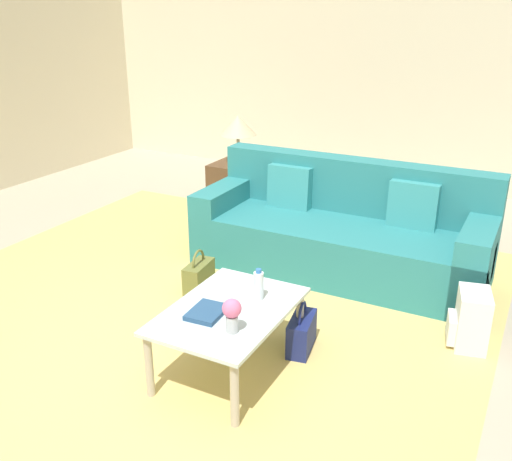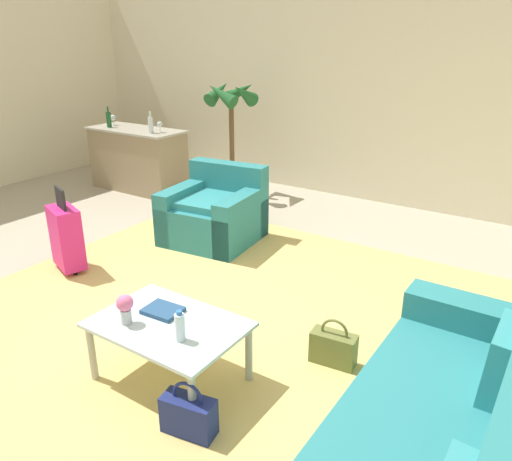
{
  "view_description": "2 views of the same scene",
  "coord_description": "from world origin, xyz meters",
  "px_view_note": "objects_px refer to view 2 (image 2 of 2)",
  "views": [
    {
      "loc": [
        -2.23,
        -2.06,
        2.14
      ],
      "look_at": [
        0.87,
        -0.44,
        0.78
      ],
      "focal_mm": 40.0,
      "sensor_mm": 36.0,
      "label": 1
    },
    {
      "loc": [
        2.43,
        -2.5,
        2.18
      ],
      "look_at": [
        0.66,
        0.14,
        0.93
      ],
      "focal_mm": 35.0,
      "sensor_mm": 36.0,
      "label": 2
    }
  ],
  "objects_px": {
    "armchair": "(216,214)",
    "potted_palm": "(232,132)",
    "wine_glass_leftmost": "(113,118)",
    "wine_glass_left_of_centre": "(160,125)",
    "handbag_olive": "(333,348)",
    "bar_console": "(138,158)",
    "wine_bottle_clear": "(151,125)",
    "flower_vase": "(125,307)",
    "water_bottle": "(180,327)",
    "suitcase_magenta": "(66,237)",
    "handbag_navy": "(189,415)",
    "coffee_table": "(169,331)",
    "coffee_table_book": "(163,310)",
    "wine_bottle_green": "(109,119)"
  },
  "relations": [
    {
      "from": "armchair",
      "to": "potted_palm",
      "type": "relative_size",
      "value": 0.64
    },
    {
      "from": "wine_glass_leftmost",
      "to": "armchair",
      "type": "bearing_deg",
      "value": -19.79
    },
    {
      "from": "wine_glass_left_of_centre",
      "to": "handbag_olive",
      "type": "relative_size",
      "value": 0.43
    },
    {
      "from": "bar_console",
      "to": "wine_bottle_clear",
      "type": "height_order",
      "value": "wine_bottle_clear"
    },
    {
      "from": "wine_bottle_clear",
      "to": "potted_palm",
      "type": "relative_size",
      "value": 0.18
    },
    {
      "from": "flower_vase",
      "to": "wine_bottle_clear",
      "type": "distance_m",
      "value": 4.25
    },
    {
      "from": "flower_vase",
      "to": "water_bottle",
      "type": "bearing_deg",
      "value": 6.79
    },
    {
      "from": "suitcase_magenta",
      "to": "handbag_navy",
      "type": "height_order",
      "value": "suitcase_magenta"
    },
    {
      "from": "flower_vase",
      "to": "bar_console",
      "type": "relative_size",
      "value": 0.14
    },
    {
      "from": "wine_bottle_clear",
      "to": "handbag_olive",
      "type": "xyz_separation_m",
      "value": [
        3.89,
        -2.21,
        -0.9
      ]
    },
    {
      "from": "armchair",
      "to": "bar_console",
      "type": "height_order",
      "value": "bar_console"
    },
    {
      "from": "armchair",
      "to": "coffee_table",
      "type": "height_order",
      "value": "armchair"
    },
    {
      "from": "suitcase_magenta",
      "to": "coffee_table",
      "type": "bearing_deg",
      "value": -19.29
    },
    {
      "from": "wine_glass_leftmost",
      "to": "handbag_olive",
      "type": "relative_size",
      "value": 0.43
    },
    {
      "from": "armchair",
      "to": "wine_glass_leftmost",
      "type": "distance_m",
      "value": 2.97
    },
    {
      "from": "coffee_table",
      "to": "handbag_navy",
      "type": "distance_m",
      "value": 0.58
    },
    {
      "from": "coffee_table_book",
      "to": "wine_bottle_green",
      "type": "xyz_separation_m",
      "value": [
        -3.8,
        2.9,
        0.57
      ]
    },
    {
      "from": "armchair",
      "to": "handbag_olive",
      "type": "bearing_deg",
      "value": -33.22
    },
    {
      "from": "suitcase_magenta",
      "to": "potted_palm",
      "type": "xyz_separation_m",
      "value": [
        -0.2,
        3.0,
        0.55
      ]
    },
    {
      "from": "water_bottle",
      "to": "wine_bottle_green",
      "type": "distance_m",
      "value": 5.17
    },
    {
      "from": "wine_bottle_green",
      "to": "wine_bottle_clear",
      "type": "relative_size",
      "value": 1.0
    },
    {
      "from": "suitcase_magenta",
      "to": "handbag_navy",
      "type": "bearing_deg",
      "value": -22.59
    },
    {
      "from": "handbag_olive",
      "to": "handbag_navy",
      "type": "distance_m",
      "value": 1.15
    },
    {
      "from": "flower_vase",
      "to": "wine_glass_left_of_centre",
      "type": "xyz_separation_m",
      "value": [
        -2.77,
        3.23,
        0.46
      ]
    },
    {
      "from": "water_bottle",
      "to": "handbag_navy",
      "type": "height_order",
      "value": "water_bottle"
    },
    {
      "from": "coffee_table",
      "to": "coffee_table_book",
      "type": "xyz_separation_m",
      "value": [
        -0.12,
        0.08,
        0.07
      ]
    },
    {
      "from": "coffee_table_book",
      "to": "bar_console",
      "type": "xyz_separation_m",
      "value": [
        -3.38,
        3.02,
        0.02
      ]
    },
    {
      "from": "armchair",
      "to": "potted_palm",
      "type": "height_order",
      "value": "potted_palm"
    },
    {
      "from": "armchair",
      "to": "flower_vase",
      "type": "height_order",
      "value": "armchair"
    },
    {
      "from": "handbag_olive",
      "to": "handbag_navy",
      "type": "xyz_separation_m",
      "value": [
        -0.41,
        -1.08,
        0.0
      ]
    },
    {
      "from": "handbag_navy",
      "to": "coffee_table_book",
      "type": "bearing_deg",
      "value": 144.47
    },
    {
      "from": "armchair",
      "to": "coffee_table_book",
      "type": "xyz_separation_m",
      "value": [
        1.19,
        -2.09,
        0.16
      ]
    },
    {
      "from": "wine_glass_left_of_centre",
      "to": "wine_bottle_clear",
      "type": "height_order",
      "value": "wine_bottle_clear"
    },
    {
      "from": "suitcase_magenta",
      "to": "handbag_olive",
      "type": "xyz_separation_m",
      "value": [
        2.83,
        0.07,
        -0.23
      ]
    },
    {
      "from": "wine_bottle_clear",
      "to": "flower_vase",
      "type": "bearing_deg",
      "value": -47.75
    },
    {
      "from": "wine_glass_leftmost",
      "to": "handbag_navy",
      "type": "relative_size",
      "value": 0.43
    },
    {
      "from": "bar_console",
      "to": "handbag_olive",
      "type": "xyz_separation_m",
      "value": [
        4.33,
        -2.33,
        -0.34
      ]
    },
    {
      "from": "coffee_table",
      "to": "potted_palm",
      "type": "bearing_deg",
      "value": 120.74
    },
    {
      "from": "coffee_table_book",
      "to": "handbag_navy",
      "type": "relative_size",
      "value": 0.69
    },
    {
      "from": "coffee_table_book",
      "to": "wine_bottle_green",
      "type": "bearing_deg",
      "value": 138.87
    },
    {
      "from": "handbag_navy",
      "to": "wine_bottle_clear",
      "type": "bearing_deg",
      "value": 136.68
    },
    {
      "from": "bar_console",
      "to": "handbag_navy",
      "type": "distance_m",
      "value": 5.21
    },
    {
      "from": "handbag_olive",
      "to": "potted_palm",
      "type": "xyz_separation_m",
      "value": [
        -3.03,
        2.93,
        0.78
      ]
    },
    {
      "from": "armchair",
      "to": "wine_glass_leftmost",
      "type": "height_order",
      "value": "wine_glass_leftmost"
    },
    {
      "from": "potted_palm",
      "to": "suitcase_magenta",
      "type": "bearing_deg",
      "value": -86.19
    },
    {
      "from": "water_bottle",
      "to": "bar_console",
      "type": "distance_m",
      "value": 4.89
    },
    {
      "from": "flower_vase",
      "to": "handbag_olive",
      "type": "relative_size",
      "value": 0.57
    },
    {
      "from": "wine_bottle_green",
      "to": "wine_bottle_clear",
      "type": "distance_m",
      "value": 0.86
    },
    {
      "from": "wine_bottle_green",
      "to": "handbag_navy",
      "type": "distance_m",
      "value": 5.52
    },
    {
      "from": "coffee_table",
      "to": "wine_glass_left_of_centre",
      "type": "bearing_deg",
      "value": 134.11
    }
  ]
}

